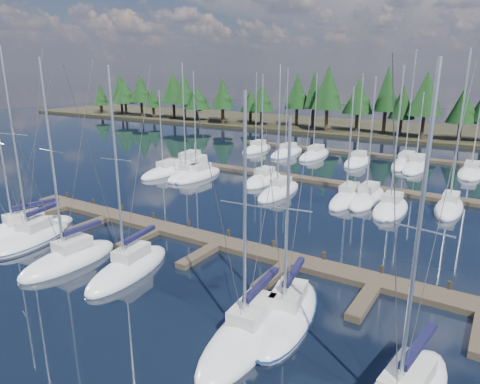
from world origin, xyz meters
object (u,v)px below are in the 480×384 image
Objects in this scene: front_sailboat_3 at (129,268)px; front_sailboat_0 at (20,230)px; front_sailboat_5 at (249,331)px; motor_yacht_left at (192,167)px; front_sailboat_1 at (32,238)px; main_dock at (217,245)px; front_sailboat_2 at (70,259)px; front_sailboat_4 at (286,315)px.

front_sailboat_0 is at bearing 178.90° from front_sailboat_3.
motor_yacht_left is (-25.50, 27.57, 0.21)m from front_sailboat_5.
front_sailboat_3 is (10.51, 0.23, 0.00)m from front_sailboat_1.
front_sailboat_3 reaches higher than main_dock.
front_sailboat_2 reaches higher than front_sailboat_3.
front_sailboat_1 is 1.67× the size of motor_yacht_left.
front_sailboat_2 is at bearing -173.86° from front_sailboat_4.
front_sailboat_0 is 1.18× the size of front_sailboat_4.
main_dock is 3.16× the size of front_sailboat_0.
motor_yacht_left is (-10.37, 26.92, 0.19)m from front_sailboat_2.
front_sailboat_0 is 24.47m from front_sailboat_4.
front_sailboat_3 is at bearing 170.00° from front_sailboat_5.
front_sailboat_3 is at bearing -59.78° from motor_yacht_left.
front_sailboat_2 reaches higher than front_sailboat_5.
front_sailboat_4 is (16.07, 1.73, -0.03)m from front_sailboat_2.
front_sailboat_0 is at bearing -179.36° from front_sailboat_4.
front_sailboat_4 reaches higher than main_dock.
main_dock is 3.10× the size of front_sailboat_3.
front_sailboat_0 is at bearing -85.56° from motor_yacht_left.
front_sailboat_4 is at bearing -34.05° from main_dock.
main_dock is at bearing -47.52° from motor_yacht_left.
front_sailboat_1 is at bearing -178.04° from front_sailboat_4.
front_sailboat_4 is at bearing 68.30° from front_sailboat_5.
front_sailboat_1 reaches higher than front_sailboat_3.
front_sailboat_4 is 0.90× the size of front_sailboat_5.
front_sailboat_4 is at bearing 1.96° from front_sailboat_1.
front_sailboat_5 is at bearing -4.43° from front_sailboat_1.
front_sailboat_3 reaches higher than front_sailboat_4.
front_sailboat_0 is at bearing -158.16° from main_dock.
front_sailboat_3 is 29.76m from motor_yacht_left.
front_sailboat_1 is 21.99m from front_sailboat_4.
front_sailboat_5 is 1.41× the size of motor_yacht_left.
front_sailboat_0 is 2.54m from front_sailboat_1.
front_sailboat_3 is at bearing -1.10° from front_sailboat_0.
front_sailboat_4 is 1.27× the size of motor_yacht_left.
front_sailboat_1 reaches higher than front_sailboat_5.
front_sailboat_0 is at bearing 170.16° from front_sailboat_2.
front_sailboat_1 is 26.33m from motor_yacht_left.
front_sailboat_0 is (-15.61, -6.26, 0.09)m from main_dock.
front_sailboat_1 is at bearing -80.22° from motor_yacht_left.
front_sailboat_5 is at bearing -2.45° from front_sailboat_2.
front_sailboat_1 is at bearing -178.76° from front_sailboat_3.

